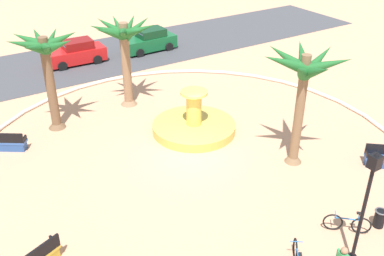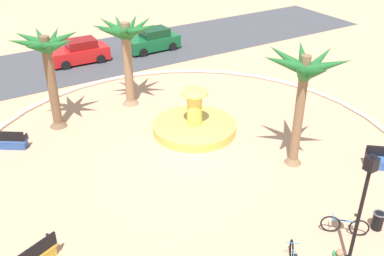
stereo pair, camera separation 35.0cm
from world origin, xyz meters
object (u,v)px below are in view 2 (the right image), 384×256
Objects in this scene: bench_west at (11,142)px; bicycle_by_lamppost at (345,225)px; palm_tree_near_fountain at (126,40)px; bench_north at (383,161)px; parked_car_second at (153,41)px; palm_tree_mid_plaza at (303,78)px; trash_bin at (378,220)px; fountain at (194,126)px; palm_tree_by_curb at (47,56)px; lamppost at (362,203)px; parked_car_leftmost at (80,52)px.

bicycle_by_lamppost is at bearing -54.02° from bench_west.
bicycle_by_lamppost is (2.14, -13.99, -3.41)m from palm_tree_near_fountain.
parked_car_second reaches higher than bench_north.
palm_tree_mid_plaza is 6.22m from trash_bin.
palm_tree_near_fountain reaches higher than trash_bin.
palm_tree_near_fountain reaches higher than bench_north.
fountain is 0.85× the size of palm_tree_near_fountain.
palm_tree_by_curb is at bearing 21.17° from bench_west.
bench_west is (-6.93, -1.50, -3.45)m from palm_tree_near_fountain.
bicycle_by_lamppost is (-1.25, 0.44, -0.00)m from trash_bin.
palm_tree_near_fountain is 15.20m from lamppost.
palm_tree_near_fountain reaches higher than bench_west.
palm_tree_by_curb is at bearing 119.08° from trash_bin.
palm_tree_near_fountain is at bearing 111.66° from palm_tree_mid_plaza.
palm_tree_near_fountain reaches higher than parked_car_leftmost.
bench_west is 0.40× the size of parked_car_second.
fountain is 8.99m from bench_west.
palm_tree_mid_plaza is 1.33× the size of parked_car_leftmost.
palm_tree_mid_plaza is at bearing 64.63° from lamppost.
bench_north is at bearing -36.97° from bench_west.
fountain is at bearing -20.88° from bench_west.
palm_tree_near_fountain reaches higher than lamppost.
trash_bin is at bearing -51.41° from bench_west.
palm_tree_mid_plaza is at bearing -77.06° from parked_car_leftmost.
parked_car_leftmost is at bearing 54.59° from bench_west.
fountain is at bearing 115.73° from palm_tree_mid_plaza.
parked_car_leftmost is at bearing 176.27° from parked_car_second.
palm_tree_near_fountain is at bearing 12.20° from bench_west.
bench_west is 15.44m from bicycle_by_lamppost.
trash_bin is 0.18× the size of parked_car_leftmost.
lamppost reaches higher than parked_car_second.
parked_car_leftmost is (-1.34, 23.04, -1.81)m from lamppost.
fountain is 8.01m from palm_tree_by_curb.
trash_bin is 0.57× the size of bicycle_by_lamppost.
lamppost is at bearing -163.43° from trash_bin.
palm_tree_near_fountain is 8.48m from parked_car_leftmost.
palm_tree_near_fountain is at bearing 103.21° from trash_bin.
bench_west is at bearing -125.41° from parked_car_leftmost.
palm_tree_near_fountain is at bearing 120.12° from bench_north.
bench_west is 15.26m from parked_car_second.
trash_bin is at bearing -94.42° from palm_tree_mid_plaza.
palm_tree_mid_plaza reaches higher than parked_car_leftmost.
palm_tree_mid_plaza is 4.20× the size of bicycle_by_lamppost.
bench_north is at bearing -37.66° from palm_tree_mid_plaza.
bench_north is at bearing -70.18° from parked_car_leftmost.
trash_bin is at bearing -19.41° from bicycle_by_lamppost.
parked_car_second is at bearing 72.49° from fountain.
palm_tree_near_fountain is 7.89m from bench_west.
parked_car_leftmost is at bearing 96.17° from bicycle_by_lamppost.
parked_car_second is at bearing 94.66° from bench_north.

